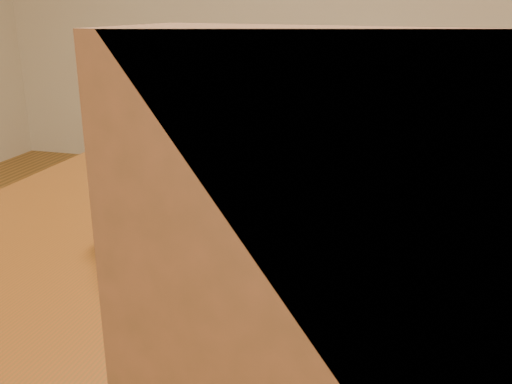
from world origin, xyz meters
TOP-DOWN VIEW (x-y plane):
  - dining_table at (0.00, 0.00)m, footprint 0.90×1.40m
  - chair_far at (0.20, 1.02)m, footprint 0.46×0.46m
  - salad_plate at (-0.06, -0.31)m, footprint 0.28×0.28m
  - bread_plate at (0.01, 0.12)m, footprint 0.17×0.17m
  - napkin_holder at (-0.25, 0.02)m, footprint 0.12×0.10m

SIDE VIEW (x-z plane):
  - chair_far at x=0.20m, z-range 0.03..0.89m
  - dining_table at x=0.00m, z-range 0.27..1.02m
  - salad_plate at x=-0.06m, z-range 0.74..0.82m
  - bread_plate at x=0.01m, z-range 0.74..0.83m
  - napkin_holder at x=-0.25m, z-range 0.75..0.89m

